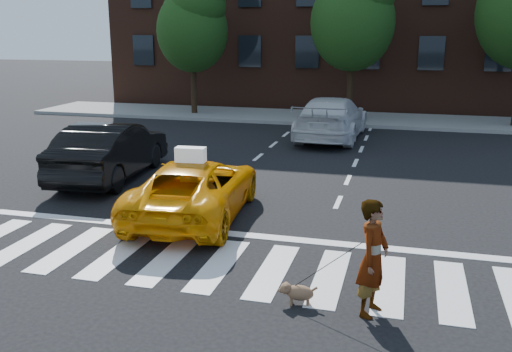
{
  "coord_description": "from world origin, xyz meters",
  "views": [
    {
      "loc": [
        3.12,
        -9.03,
        4.13
      ],
      "look_at": [
        0.08,
        2.27,
        1.1
      ],
      "focal_mm": 40.0,
      "sensor_mm": 36.0,
      "label": 1
    }
  ],
  "objects_px": {
    "tree_mid": "(354,12)",
    "dog": "(297,292)",
    "tree_left": "(193,22)",
    "black_sedan": "(111,150)",
    "woman": "(373,258)",
    "white_suv": "(331,118)",
    "taxi": "(195,188)"
  },
  "relations": [
    {
      "from": "white_suv",
      "to": "woman",
      "type": "xyz_separation_m",
      "value": [
        2.48,
        -13.83,
        0.08
      ]
    },
    {
      "from": "white_suv",
      "to": "dog",
      "type": "height_order",
      "value": "white_suv"
    },
    {
      "from": "tree_left",
      "to": "dog",
      "type": "height_order",
      "value": "tree_left"
    },
    {
      "from": "woman",
      "to": "dog",
      "type": "height_order",
      "value": "woman"
    },
    {
      "from": "black_sedan",
      "to": "woman",
      "type": "relative_size",
      "value": 2.76
    },
    {
      "from": "white_suv",
      "to": "tree_left",
      "type": "bearing_deg",
      "value": -28.59
    },
    {
      "from": "woman",
      "to": "tree_mid",
      "type": "bearing_deg",
      "value": 24.45
    },
    {
      "from": "taxi",
      "to": "tree_left",
      "type": "bearing_deg",
      "value": -73.76
    },
    {
      "from": "tree_left",
      "to": "tree_mid",
      "type": "distance_m",
      "value": 7.51
    },
    {
      "from": "white_suv",
      "to": "woman",
      "type": "distance_m",
      "value": 14.05
    },
    {
      "from": "taxi",
      "to": "black_sedan",
      "type": "xyz_separation_m",
      "value": [
        -3.52,
        2.59,
        0.15
      ]
    },
    {
      "from": "tree_left",
      "to": "black_sedan",
      "type": "distance_m",
      "value": 12.62
    },
    {
      "from": "woman",
      "to": "dog",
      "type": "xyz_separation_m",
      "value": [
        -1.12,
        -0.01,
        -0.68
      ]
    },
    {
      "from": "tree_mid",
      "to": "dog",
      "type": "relative_size",
      "value": 11.68
    },
    {
      "from": "tree_mid",
      "to": "woman",
      "type": "distance_m",
      "value": 18.66
    },
    {
      "from": "black_sedan",
      "to": "white_suv",
      "type": "distance_m",
      "value": 9.24
    },
    {
      "from": "white_suv",
      "to": "woman",
      "type": "bearing_deg",
      "value": 102.1
    },
    {
      "from": "taxi",
      "to": "woman",
      "type": "height_order",
      "value": "woman"
    },
    {
      "from": "tree_mid",
      "to": "dog",
      "type": "bearing_deg",
      "value": -86.5
    },
    {
      "from": "taxi",
      "to": "black_sedan",
      "type": "distance_m",
      "value": 4.37
    },
    {
      "from": "white_suv",
      "to": "woman",
      "type": "height_order",
      "value": "woman"
    },
    {
      "from": "tree_mid",
      "to": "woman",
      "type": "bearing_deg",
      "value": -82.98
    },
    {
      "from": "tree_mid",
      "to": "white_suv",
      "type": "xyz_separation_m",
      "value": [
        -0.26,
        -4.27,
        -4.04
      ]
    },
    {
      "from": "tree_left",
      "to": "taxi",
      "type": "xyz_separation_m",
      "value": [
        5.57,
        -14.5,
        -3.78
      ]
    },
    {
      "from": "taxi",
      "to": "woman",
      "type": "distance_m",
      "value": 5.51
    },
    {
      "from": "taxi",
      "to": "white_suv",
      "type": "distance_m",
      "value": 10.37
    },
    {
      "from": "tree_left",
      "to": "dog",
      "type": "bearing_deg",
      "value": -64.57
    },
    {
      "from": "woman",
      "to": "dog",
      "type": "distance_m",
      "value": 1.31
    },
    {
      "from": "dog",
      "to": "taxi",
      "type": "bearing_deg",
      "value": 120.86
    },
    {
      "from": "tree_left",
      "to": "tree_mid",
      "type": "height_order",
      "value": "tree_mid"
    },
    {
      "from": "tree_mid",
      "to": "woman",
      "type": "relative_size",
      "value": 4.01
    },
    {
      "from": "taxi",
      "to": "dog",
      "type": "height_order",
      "value": "taxi"
    }
  ]
}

